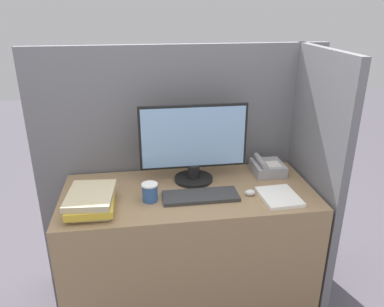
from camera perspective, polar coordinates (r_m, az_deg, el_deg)
name	(u,v)px	position (r m, az deg, el deg)	size (l,w,h in m)	color
cubicle_panel_rear	(181,167)	(2.41, -1.68, -2.12)	(1.79, 0.04, 1.53)	slate
cubicle_panel_right	(311,182)	(2.32, 17.66, -4.14)	(0.04, 0.69, 1.53)	slate
desk	(189,249)	(2.29, -0.50, -14.37)	(1.39, 0.63, 0.78)	#937551
monitor	(194,145)	(2.12, 0.24, 1.24)	(0.61, 0.22, 0.46)	black
keyboard	(201,196)	(2.02, 1.31, -6.51)	(0.41, 0.15, 0.02)	#333333
mouse	(250,193)	(2.06, 8.84, -5.91)	(0.06, 0.04, 0.03)	silver
coffee_cup	(150,192)	(1.98, -6.44, -5.88)	(0.09, 0.09, 0.10)	#335999
book_stack	(91,201)	(1.96, -15.07, -6.93)	(0.25, 0.31, 0.09)	silver
desk_telephone	(267,167)	(2.33, 11.39, -2.08)	(0.18, 0.19, 0.10)	#99999E
paper_pile	(279,197)	(2.06, 13.16, -6.44)	(0.20, 0.25, 0.02)	white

